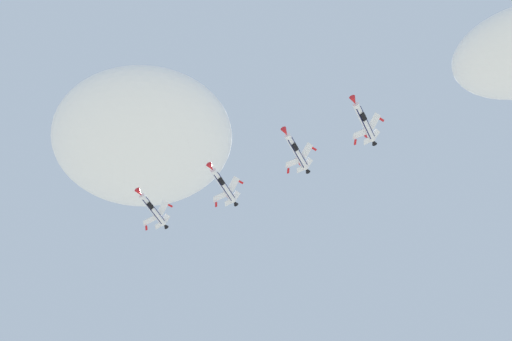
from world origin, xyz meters
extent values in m
ellipsoid|color=white|center=(-93.17, 150.43, 253.91)|extent=(85.13, 75.60, 33.93)
cylinder|color=white|center=(5.33, 90.70, 141.33)|extent=(4.24, 12.09, 1.70)
cube|color=#191E4C|center=(5.58, 90.64, 140.94)|extent=(3.56, 10.15, 1.13)
cone|color=red|center=(3.79, 83.72, 141.33)|extent=(2.04, 2.68, 1.56)
cone|color=black|center=(6.78, 97.29, 141.33)|extent=(1.67, 1.85, 1.36)
ellipsoid|color=#192333|center=(4.42, 88.20, 141.86)|extent=(2.18, 3.45, 1.52)
cube|color=black|center=(5.30, 88.49, 140.66)|extent=(1.82, 2.45, 1.31)
cube|color=white|center=(7.87, 91.90, 142.70)|extent=(3.99, 3.79, 2.48)
cube|color=red|center=(9.82, 92.61, 143.85)|extent=(1.49, 1.60, 0.51)
cube|color=white|center=(3.61, 92.83, 139.83)|extent=(3.99, 2.80, 2.48)
cube|color=red|center=(2.14, 94.30, 138.67)|extent=(1.01, 1.70, 0.51)
cube|color=white|center=(7.67, 95.41, 142.17)|extent=(2.55, 2.49, 1.34)
cube|color=white|center=(5.18, 95.95, 140.49)|extent=(2.18, 2.00, 1.34)
cube|color=red|center=(5.39, 95.60, 142.84)|extent=(2.12, 2.88, 2.28)
cylinder|color=white|center=(-13.44, 97.02, 143.53)|extent=(4.24, 12.09, 1.70)
cube|color=#191E4C|center=(-13.19, 96.97, 143.14)|extent=(3.56, 10.15, 1.13)
cone|color=red|center=(-14.97, 90.04, 143.53)|extent=(2.04, 2.68, 1.56)
cone|color=black|center=(-11.99, 103.61, 143.53)|extent=(1.67, 1.85, 1.36)
ellipsoid|color=#192333|center=(-14.35, 94.52, 144.06)|extent=(2.18, 3.45, 1.52)
cube|color=black|center=(-13.47, 94.82, 142.85)|extent=(1.82, 2.45, 1.31)
cube|color=white|center=(-10.89, 98.22, 144.89)|extent=(3.99, 3.79, 2.48)
cube|color=red|center=(-8.94, 98.93, 146.05)|extent=(1.49, 1.60, 0.51)
cube|color=white|center=(-15.15, 99.16, 142.02)|extent=(4.00, 2.80, 2.48)
cube|color=red|center=(-16.62, 100.62, 140.87)|extent=(1.01, 1.70, 0.51)
cube|color=white|center=(-11.10, 101.73, 144.37)|extent=(2.55, 2.49, 1.34)
cube|color=white|center=(-13.59, 102.28, 142.69)|extent=(2.18, 2.00, 1.34)
cube|color=red|center=(-13.38, 101.92, 145.04)|extent=(2.12, 2.88, 2.28)
cylinder|color=white|center=(-35.14, 102.35, 142.22)|extent=(4.24, 12.09, 1.70)
cube|color=#191E4C|center=(-34.87, 102.29, 141.85)|extent=(3.52, 10.14, 1.20)
cone|color=red|center=(-36.68, 95.37, 142.22)|extent=(2.04, 2.68, 1.56)
cone|color=black|center=(-33.70, 108.94, 142.22)|extent=(1.67, 1.85, 1.36)
ellipsoid|color=#192333|center=(-36.09, 99.85, 142.72)|extent=(2.19, 3.46, 1.54)
cube|color=black|center=(-35.13, 100.13, 141.58)|extent=(1.82, 2.45, 1.34)
cube|color=white|center=(-32.71, 103.57, 143.75)|extent=(3.86, 3.68, 2.72)
cube|color=red|center=(-30.84, 104.30, 145.03)|extent=(1.48, 1.60, 0.53)
cube|color=white|center=(-36.74, 104.46, 140.56)|extent=(3.83, 2.76, 2.72)
cube|color=red|center=(-38.13, 105.91, 139.28)|extent=(1.00, 1.70, 0.53)
cube|color=white|center=(-32.87, 107.07, 143.15)|extent=(2.48, 2.44, 1.47)
cube|color=white|center=(-35.23, 107.59, 141.29)|extent=(2.10, 1.98, 1.47)
cube|color=red|center=(-35.19, 107.27, 143.65)|extent=(2.26, 2.91, 2.18)
cylinder|color=white|center=(-57.67, 107.36, 144.29)|extent=(4.24, 12.09, 1.70)
cube|color=#191E4C|center=(-57.37, 107.29, 143.94)|extent=(3.49, 10.14, 1.25)
cone|color=red|center=(-59.20, 100.37, 144.29)|extent=(2.04, 2.68, 1.56)
cone|color=black|center=(-56.22, 113.95, 144.29)|extent=(1.67, 1.85, 1.36)
ellipsoid|color=#192333|center=(-58.64, 104.87, 144.78)|extent=(2.20, 3.46, 1.55)
cube|color=black|center=(-57.62, 105.13, 143.68)|extent=(1.82, 2.45, 1.35)
cube|color=white|center=(-55.32, 108.60, 145.94)|extent=(3.75, 3.59, 2.90)
cube|color=red|center=(-53.53, 109.35, 147.31)|extent=(1.48, 1.59, 0.55)
cube|color=white|center=(-59.17, 109.45, 142.52)|extent=(3.70, 2.72, 2.90)
cube|color=red|center=(-60.49, 110.88, 141.15)|extent=(0.99, 1.69, 0.55)
cube|color=white|center=(-55.45, 112.09, 145.29)|extent=(2.42, 2.40, 1.56)
cube|color=white|center=(-57.70, 112.59, 143.30)|extent=(2.03, 1.97, 1.56)
cube|color=red|center=(-57.79, 112.30, 145.66)|extent=(2.37, 2.94, 2.10)
camera|label=1|loc=(0.81, -3.04, 1.86)|focal=45.86mm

